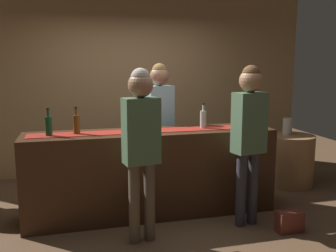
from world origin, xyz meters
The scene contains 15 objects.
ground_plane centered at (0.00, 0.00, 0.00)m, with size 10.00×10.00×0.00m, color brown.
back_wall centered at (0.00, 1.90, 1.45)m, with size 6.00×0.12×2.90m, color tan.
bar_counter centered at (0.00, 0.00, 0.50)m, with size 2.88×0.60×1.00m, color #3D2314.
counter_runner_cloth centered at (0.00, 0.00, 1.00)m, with size 2.73×0.28×0.01m, color maroon.
wine_bottle_amber centered at (-0.83, 0.01, 1.11)m, with size 0.07×0.07×0.30m.
wine_bottle_green centered at (-1.12, -0.03, 1.11)m, with size 0.07×0.07×0.30m.
wine_bottle_clear centered at (0.64, 0.02, 1.11)m, with size 0.07×0.07×0.30m.
wine_glass_near_customer centered at (-0.23, 0.04, 1.10)m, with size 0.07×0.07×0.14m.
wine_glass_mid_counter centered at (1.04, -0.02, 1.10)m, with size 0.07×0.07×0.14m.
bartender centered at (0.23, 0.58, 1.10)m, with size 0.38×0.27×1.77m.
customer_sipping centered at (0.94, -0.56, 1.09)m, with size 0.37×0.26×1.75m.
customer_browsing centered at (-0.24, -0.66, 1.07)m, with size 0.37×0.25×1.72m.
round_side_table centered at (2.17, 0.55, 0.37)m, with size 0.68×0.68×0.74m, color #996B42.
vase_on_side_table centered at (2.15, 0.62, 0.86)m, with size 0.13×0.13×0.24m, color #B7B2A8.
handbag centered at (1.31, -0.85, 0.11)m, with size 0.28×0.14×0.22m, color brown.
Camera 1 is at (-0.87, -4.13, 1.76)m, focal length 39.89 mm.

